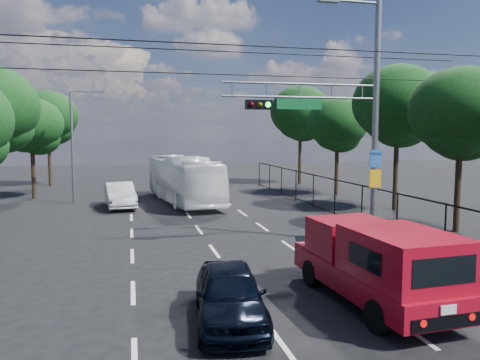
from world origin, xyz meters
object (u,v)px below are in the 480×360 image
object	(u,v)px
red_pickup	(376,261)
white_van	(120,195)
navy_hatchback	(230,294)
white_bus	(183,179)
signal_mast	(348,111)

from	to	relation	value
red_pickup	white_van	world-z (taller)	red_pickup
navy_hatchback	white_bus	bearing A→B (deg)	93.96
red_pickup	white_van	size ratio (longest dim) A/B	1.29
signal_mast	navy_hatchback	size ratio (longest dim) A/B	2.43
signal_mast	white_van	world-z (taller)	signal_mast
signal_mast	navy_hatchback	world-z (taller)	signal_mast
signal_mast	white_van	xyz separation A→B (m)	(-8.93, 11.66, -4.50)
navy_hatchback	white_van	xyz separation A→B (m)	(-2.83, 18.25, 0.07)
white_van	navy_hatchback	bearing A→B (deg)	-87.84
navy_hatchback	white_bus	size ratio (longest dim) A/B	0.37
red_pickup	white_bus	xyz separation A→B (m)	(-2.77, 19.26, 0.36)
signal_mast	red_pickup	world-z (taller)	signal_mast
red_pickup	white_van	distance (m)	19.19
red_pickup	white_bus	bearing A→B (deg)	98.19
signal_mast	navy_hatchback	bearing A→B (deg)	-132.78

